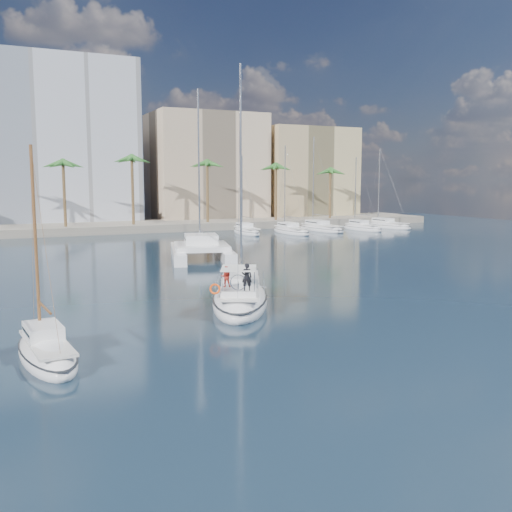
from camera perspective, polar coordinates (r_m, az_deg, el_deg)
name	(u,v)px	position (r m, az deg, el deg)	size (l,w,h in m)	color
ground	(258,312)	(34.99, 0.19, -5.63)	(160.00, 160.00, 0.00)	black
quay	(94,228)	(93.29, -15.86, 2.76)	(120.00, 14.00, 1.20)	gray
building_modern	(5,143)	(104.07, -23.84, 10.27)	(42.00, 16.00, 28.00)	white
building_beige	(206,169)	(107.26, -5.01, 8.64)	(20.00, 14.00, 20.00)	tan
building_tan_right	(305,175)	(113.83, 4.95, 8.07)	(18.00, 12.00, 18.00)	tan
palm_centre	(96,165)	(89.07, -15.68, 8.78)	(3.60, 3.60, 12.30)	brown
palm_right	(297,167)	(100.34, 4.09, 8.88)	(3.60, 3.60, 12.30)	brown
main_sloop	(240,298)	(36.76, -1.60, -4.17)	(7.81, 11.45, 16.33)	white
small_sloop	(47,352)	(27.48, -20.20, -8.98)	(2.92, 7.26, 10.17)	white
catamaran	(201,248)	(58.66, -5.49, 0.84)	(8.76, 12.94, 17.26)	white
seagull	(260,288)	(37.94, 0.41, -3.18)	(0.95, 0.41, 0.18)	silver
moored_yacht_a	(246,234)	(85.51, -0.96, 2.23)	(2.72, 9.35, 11.90)	white
moored_yacht_b	(291,233)	(86.56, 3.51, 2.28)	(3.14, 10.78, 13.72)	white
moored_yacht_c	(321,231)	(91.51, 6.51, 2.53)	(3.55, 12.21, 15.54)	white
moored_yacht_d	(362,230)	(93.41, 10.56, 2.56)	(2.72, 9.35, 11.90)	white
moored_yacht_e	(387,228)	(98.87, 12.97, 2.76)	(3.14, 10.78, 13.72)	white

